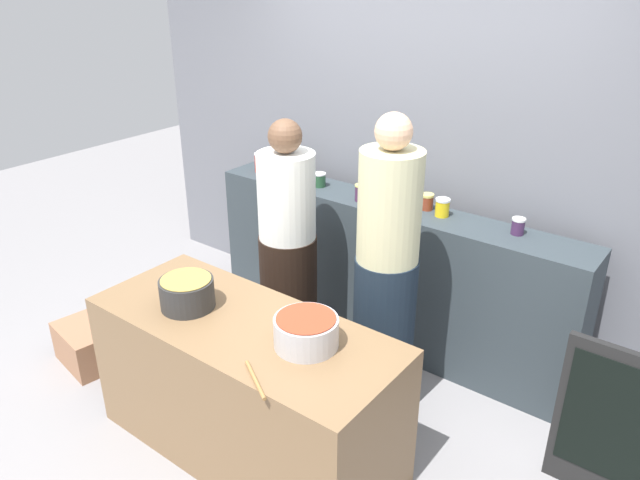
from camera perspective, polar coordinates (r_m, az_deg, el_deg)
The scene contains 20 objects.
ground at distance 3.81m, azimuth -3.33°, elevation -16.30°, with size 12.00×12.00×0.00m, color gray.
storefront_wall at distance 4.19m, azimuth 9.33°, elevation 10.67°, with size 4.80×0.12×3.00m, color slate.
display_shelf at distance 4.26m, azimuth 6.15°, elevation -3.13°, with size 2.70×0.36×1.03m, color #313B40.
prep_table at distance 3.38m, azimuth -6.90°, elevation -13.62°, with size 1.70×0.70×0.82m, color brown.
preserve_jar_0 at distance 4.65m, azimuth -5.68°, elevation 7.27°, with size 0.08×0.08×0.15m.
preserve_jar_1 at distance 4.62m, azimuth -3.70°, elevation 7.04°, with size 0.07×0.07×0.12m.
preserve_jar_2 at distance 4.54m, azimuth -2.54°, elevation 6.86°, with size 0.08×0.08×0.14m.
preserve_jar_3 at distance 4.32m, azimuth -0.05°, elevation 5.68°, with size 0.09×0.09×0.10m.
preserve_jar_4 at distance 4.07m, azimuth 3.81°, elevation 4.46°, with size 0.08×0.08×0.11m.
preserve_jar_5 at distance 4.01m, azimuth 7.73°, elevation 4.08°, with size 0.08×0.08×0.13m.
preserve_jar_6 at distance 3.97m, azimuth 10.03°, elevation 3.57°, with size 0.08×0.08×0.11m.
preserve_jar_7 at distance 3.88m, azimuth 11.42°, elevation 3.03°, with size 0.09×0.09×0.12m.
preserve_jar_8 at distance 3.74m, azimuth 18.10°, elevation 1.25°, with size 0.08×0.08×0.10m.
cooking_pot_left at distance 3.29m, azimuth -12.37°, elevation -4.88°, with size 0.29×0.29×0.17m.
cooking_pot_center at distance 2.91m, azimuth -1.31°, elevation -8.61°, with size 0.31×0.31×0.15m.
wooden_spoon at distance 2.74m, azimuth -6.09°, elevation -12.92°, with size 0.02×0.02×0.28m, color #9E703D.
cook_with_tongs at distance 3.93m, azimuth -3.02°, elevation -1.71°, with size 0.38×0.38×1.66m.
cook_in_cap at distance 3.44m, azimuth 6.18°, elevation -4.44°, with size 0.36×0.36×1.82m.
bread_crate at distance 4.45m, azimuth -20.83°, elevation -9.11°, with size 0.44×0.34×0.28m, color #9B6B4C.
chalkboard_sign at distance 3.39m, azimuth 25.60°, elevation -15.47°, with size 0.53×0.05×0.88m.
Camera 1 is at (1.91, -2.15, 2.51)m, focal length 34.07 mm.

